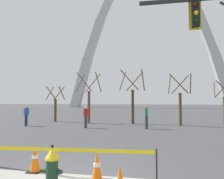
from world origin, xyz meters
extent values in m
plane|color=#474749|center=(0.00, 0.00, 0.00)|extent=(240.00, 240.00, 0.00)
cylinder|color=#14331E|center=(-0.20, -1.12, 0.36)|extent=(0.26, 0.26, 0.62)
cylinder|color=gold|center=(-0.20, -1.12, 0.69)|extent=(0.30, 0.30, 0.04)
cone|color=gold|center=(-0.20, -1.12, 0.82)|extent=(0.30, 0.30, 0.22)
cylinder|color=black|center=(-0.20, -1.12, 0.96)|extent=(0.06, 0.06, 0.06)
cylinder|color=#14331E|center=(-0.38, -1.12, 0.42)|extent=(0.10, 0.09, 0.09)
cylinder|color=#14331E|center=(-0.02, -1.12, 0.42)|extent=(0.10, 0.09, 0.09)
cylinder|color=#14331E|center=(-0.20, -0.92, 0.33)|extent=(0.13, 0.14, 0.13)
cylinder|color=black|center=(-0.20, -0.84, 0.33)|extent=(0.15, 0.03, 0.15)
cylinder|color=#232326|center=(2.02, -0.69, 0.45)|extent=(0.04, 0.04, 0.91)
cube|color=yellow|center=(-0.24, -0.84, 0.83)|extent=(4.51, 0.30, 0.08)
cube|color=black|center=(-1.25, 0.00, 0.01)|extent=(0.36, 0.36, 0.03)
cone|color=orange|center=(-1.25, 0.00, 0.38)|extent=(0.28, 0.28, 0.70)
cylinder|color=white|center=(-1.25, 0.00, 0.42)|extent=(0.17, 0.17, 0.08)
cone|color=orange|center=(0.62, -0.43, 0.38)|extent=(0.28, 0.28, 0.70)
cylinder|color=white|center=(0.62, -0.43, 0.42)|extent=(0.17, 0.17, 0.08)
cube|color=black|center=(3.45, 2.59, 5.05)|extent=(0.26, 0.24, 0.90)
cube|color=gold|center=(3.45, 2.73, 5.05)|extent=(0.44, 0.03, 1.04)
sphere|color=#360606|center=(3.45, 2.46, 5.33)|extent=(0.16, 0.16, 0.16)
sphere|color=orange|center=(3.45, 2.46, 5.05)|extent=(0.16, 0.16, 0.16)
sphere|color=black|center=(3.45, 2.46, 4.77)|extent=(0.16, 0.16, 0.16)
cube|color=#B2B5BC|center=(-20.33, 60.12, 7.53)|extent=(6.55, 2.55, 15.83)
cube|color=#B2B5BC|center=(-16.27, 60.12, 21.10)|extent=(6.26, 2.28, 12.88)
cube|color=#B2B5BC|center=(-12.20, 60.12, 31.64)|extent=(5.94, 2.01, 9.96)
cube|color=#B2B5BC|center=(16.27, 60.12, 21.10)|extent=(6.26, 2.28, 12.88)
cube|color=#B2B5BC|center=(20.33, 60.12, 7.53)|extent=(6.55, 2.55, 15.83)
cylinder|color=brown|center=(-7.19, 13.90, 1.05)|extent=(0.24, 0.24, 2.10)
cylinder|color=brown|center=(-7.83, 14.03, 2.68)|extent=(0.30, 1.15, 1.27)
cylinder|color=brown|center=(-6.54, 13.84, 2.68)|extent=(0.19, 1.16, 1.27)
cylinder|color=brown|center=(-7.12, 14.55, 2.68)|extent=(1.16, 0.19, 1.27)
cylinder|color=brown|center=(-7.33, 13.26, 2.68)|extent=(1.14, 0.33, 1.27)
cylinder|color=brown|center=(-3.67, 13.09, 1.40)|extent=(0.24, 0.24, 2.80)
cylinder|color=brown|center=(-4.53, 13.26, 3.57)|extent=(0.38, 1.50, 1.67)
cylinder|color=brown|center=(-2.81, 13.00, 3.57)|extent=(0.23, 1.52, 1.67)
cylinder|color=brown|center=(-3.59, 13.95, 3.57)|extent=(1.52, 0.23, 1.67)
cylinder|color=brown|center=(-3.86, 12.23, 3.57)|extent=(1.50, 0.41, 1.67)
cylinder|color=#473323|center=(0.12, 13.43, 1.45)|extent=(0.24, 0.24, 2.90)
cylinder|color=#473323|center=(-0.76, 13.60, 3.69)|extent=(0.39, 1.55, 1.73)
cylinder|color=#473323|center=(1.02, 13.34, 3.69)|extent=(0.24, 1.57, 1.73)
cylinder|color=#473323|center=(0.21, 14.33, 3.69)|extent=(1.57, 0.24, 1.73)
cylinder|color=#473323|center=(-0.07, 12.55, 3.69)|extent=(1.55, 0.42, 1.73)
cylinder|color=brown|center=(3.94, 12.56, 1.28)|extent=(0.24, 0.24, 2.57)
cylinder|color=brown|center=(3.15, 12.72, 3.27)|extent=(0.35, 1.39, 1.54)
cylinder|color=brown|center=(4.73, 12.48, 3.27)|extent=(0.22, 1.40, 1.54)
cylinder|color=brown|center=(4.02, 13.36, 3.27)|extent=(1.40, 0.22, 1.54)
cylinder|color=brown|center=(3.76, 11.78, 3.27)|extent=(1.38, 0.38, 1.54)
cylinder|color=brown|center=(7.47, 13.66, 1.14)|extent=(0.24, 0.24, 2.28)
cylinder|color=brown|center=(6.77, 13.79, 2.90)|extent=(0.32, 1.24, 1.37)
cylinder|color=brown|center=(7.54, 14.36, 2.90)|extent=(1.25, 0.20, 1.37)
cylinder|color=brown|center=(7.31, 12.96, 2.90)|extent=(1.23, 0.35, 1.37)
cylinder|color=#38383D|center=(1.40, 10.12, 0.42)|extent=(0.22, 0.22, 0.84)
cube|color=#23754C|center=(1.40, 10.12, 1.11)|extent=(0.22, 0.35, 0.54)
sphere|color=#936B4C|center=(1.40, 10.12, 1.49)|extent=(0.20, 0.20, 0.20)
cylinder|color=#232847|center=(-7.87, 10.18, 0.42)|extent=(0.22, 0.22, 0.84)
cube|color=#2D4C99|center=(-7.87, 10.18, 1.11)|extent=(0.37, 0.39, 0.54)
sphere|color=tan|center=(-7.87, 10.18, 1.49)|extent=(0.20, 0.20, 0.20)
cylinder|color=#38383D|center=(-2.91, 9.79, 0.42)|extent=(0.22, 0.22, 0.84)
cube|color=#B22323|center=(-2.91, 9.79, 1.11)|extent=(0.39, 0.37, 0.54)
sphere|color=beige|center=(-2.91, 9.79, 1.49)|extent=(0.20, 0.20, 0.20)
camera|label=1|loc=(2.00, -5.68, 1.94)|focal=35.81mm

